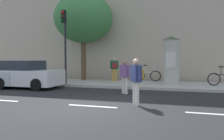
% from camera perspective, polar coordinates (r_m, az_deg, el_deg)
% --- Properties ---
extents(ground_plane, '(80.00, 80.00, 0.00)m').
position_cam_1_polar(ground_plane, '(8.55, -4.67, -8.48)').
color(ground_plane, '#232326').
extents(sidewalk_curb, '(36.00, 4.00, 0.15)m').
position_cam_1_polar(sidewalk_curb, '(15.18, 5.53, -3.35)').
color(sidewalk_curb, '#B2ADA3').
rests_on(sidewalk_curb, ground_plane).
extents(lane_markings, '(25.80, 0.16, 0.01)m').
position_cam_1_polar(lane_markings, '(8.55, -4.67, -8.45)').
color(lane_markings, silver).
rests_on(lane_markings, ground_plane).
extents(building_backdrop, '(36.00, 5.00, 10.94)m').
position_cam_1_polar(building_backdrop, '(20.38, 8.69, 13.39)').
color(building_backdrop, '#B7A893').
rests_on(building_backdrop, ground_plane).
extents(traffic_light, '(0.24, 0.45, 4.38)m').
position_cam_1_polar(traffic_light, '(14.92, -11.10, 8.12)').
color(traffic_light, black).
rests_on(traffic_light, sidewalk_curb).
extents(poster_column, '(1.02, 1.02, 2.83)m').
position_cam_1_polar(poster_column, '(14.63, 13.73, 2.28)').
color(poster_column, '#B2ADA3').
rests_on(poster_column, sidewalk_curb).
extents(street_tree, '(4.13, 4.13, 6.16)m').
position_cam_1_polar(street_tree, '(17.76, -6.74, 11.95)').
color(street_tree, brown).
rests_on(street_tree, sidewalk_curb).
extents(pedestrian_near_pole, '(0.53, 0.47, 1.59)m').
position_cam_1_polar(pedestrian_near_pole, '(11.44, 3.02, -0.98)').
color(pedestrian_near_pole, silver).
rests_on(pedestrian_near_pole, ground_plane).
extents(pedestrian_with_bag, '(0.53, 0.56, 1.65)m').
position_cam_1_polar(pedestrian_with_bag, '(8.64, 5.78, -1.71)').
color(pedestrian_with_bag, silver).
rests_on(pedestrian_with_bag, ground_plane).
extents(pedestrian_in_red_top, '(0.53, 0.49, 1.61)m').
position_cam_1_polar(pedestrian_in_red_top, '(16.41, 0.55, 0.69)').
color(pedestrian_in_red_top, '#B78C33').
rests_on(pedestrian_in_red_top, sidewalk_curb).
extents(bicycle_leaning, '(1.76, 0.27, 1.09)m').
position_cam_1_polar(bicycle_leaning, '(16.51, 8.35, -1.27)').
color(bicycle_leaning, black).
rests_on(bicycle_leaning, sidewalk_curb).
extents(bicycle_upright, '(1.75, 0.40, 1.09)m').
position_cam_1_polar(bicycle_upright, '(14.91, 24.74, -1.89)').
color(bicycle_upright, black).
rests_on(bicycle_upright, sidewalk_curb).
extents(parked_car_red, '(4.44, 2.04, 1.56)m').
position_cam_1_polar(parked_car_red, '(14.75, -20.40, -1.04)').
color(parked_car_red, silver).
rests_on(parked_car_red, ground_plane).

